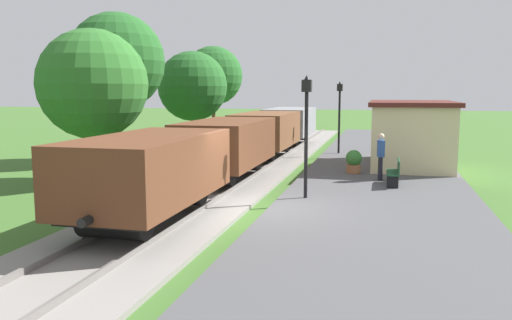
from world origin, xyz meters
name	(u,v)px	position (x,y,z in m)	size (l,w,h in m)	color
ground_plane	(261,216)	(0.00, 0.00, 0.00)	(160.00, 160.00, 0.00)	#3D6628
platform_slab	(378,219)	(3.20, 0.00, 0.12)	(6.00, 60.00, 0.25)	#4C4C4F
track_ballast	(180,210)	(-2.40, 0.00, 0.06)	(3.80, 60.00, 0.12)	gray
rail_near	(204,207)	(-1.68, 0.00, 0.19)	(0.07, 60.00, 0.14)	slate
rail_far	(157,204)	(-3.12, 0.00, 0.19)	(0.07, 60.00, 0.14)	slate
freight_train	(249,139)	(-2.40, 7.94, 1.40)	(2.50, 26.00, 2.12)	brown
station_hut	(411,133)	(4.40, 9.50, 1.65)	(3.50, 5.80, 2.78)	beige
bench_near_hut	(395,172)	(3.68, 4.46, 0.72)	(0.42, 1.50, 0.91)	#1E4C2D
bench_down_platform	(392,142)	(3.68, 14.90, 0.72)	(0.42, 1.50, 0.91)	#1E4C2D
person_waiting	(381,155)	(3.19, 5.41, 1.18)	(0.29, 0.41, 1.71)	black
potted_planter	(354,161)	(2.15, 6.80, 0.72)	(0.64, 0.64, 0.92)	#9E6642
lamp_post_near	(306,114)	(1.01, 1.64, 2.80)	(0.28, 0.28, 3.70)	black
lamp_post_far	(340,104)	(1.01, 13.21, 2.80)	(0.28, 0.28, 3.70)	black
tree_trackside_mid	(93,84)	(-7.40, 3.82, 3.72)	(4.12, 4.12, 5.79)	#4C3823
tree_trackside_far	(116,62)	(-9.48, 9.45, 4.87)	(4.72, 4.72, 7.24)	#4C3823
tree_field_left	(192,86)	(-7.98, 15.81, 3.72)	(4.17, 4.17, 5.81)	#4C3823
tree_field_distant	(213,76)	(-9.29, 23.63, 4.55)	(4.39, 4.39, 6.75)	#4C3823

